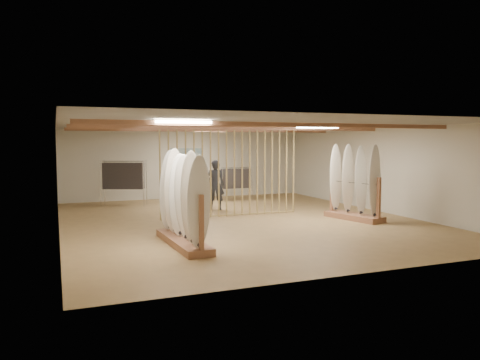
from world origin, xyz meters
name	(u,v)px	position (x,y,z in m)	size (l,w,h in m)	color
floor	(240,220)	(0.00, 0.00, 0.00)	(12.00, 12.00, 0.00)	#A3804F
ceiling	(240,125)	(0.00, 0.00, 2.80)	(12.00, 12.00, 0.00)	gray
wall_back	(187,164)	(0.00, 6.00, 1.40)	(12.00, 12.00, 0.00)	beige
wall_front	(366,195)	(0.00, -6.00, 1.40)	(12.00, 12.00, 0.00)	beige
wall_left	(58,178)	(-5.00, 0.00, 1.40)	(12.00, 12.00, 0.00)	beige
wall_right	(379,169)	(5.00, 0.00, 1.40)	(12.00, 12.00, 0.00)	beige
ceiling_slats	(240,128)	(0.00, 0.00, 2.72)	(9.50, 6.12, 0.10)	#9A6546
light_panels	(240,127)	(0.00, 0.00, 2.74)	(1.20, 0.35, 0.06)	white
bamboo_partition	(231,172)	(0.00, 0.80, 1.40)	(4.45, 0.05, 2.78)	#A38A4F
poster	(187,159)	(0.00, 5.98, 1.60)	(1.40, 0.03, 0.90)	teal
rack_left	(183,213)	(-2.41, -2.62, 0.73)	(0.69, 2.66, 2.13)	#9A6546
rack_right	(354,195)	(3.23, -1.10, 0.74)	(1.04, 1.98, 2.20)	#9A6546
clothing_rack_a	(124,176)	(-2.75, 4.55, 1.09)	(1.49, 0.93, 1.67)	silver
clothing_rack_b	(236,178)	(1.56, 4.40, 0.88)	(1.26, 0.38, 1.35)	silver
shopper_a	(215,182)	(0.02, 2.36, 0.97)	(0.70, 0.48, 1.93)	#24262B
shopper_b	(201,181)	(-0.19, 3.31, 0.92)	(0.89, 0.70, 1.85)	#3E3630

